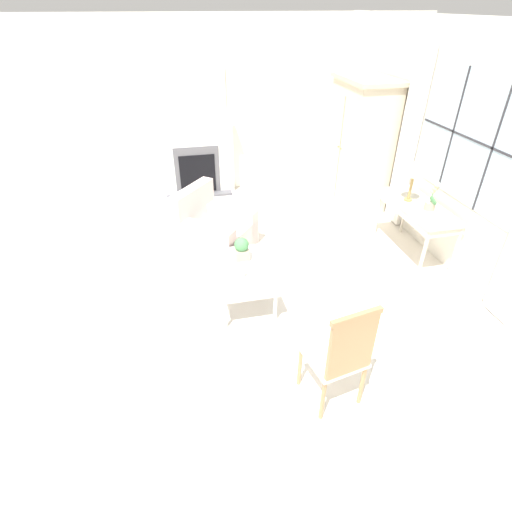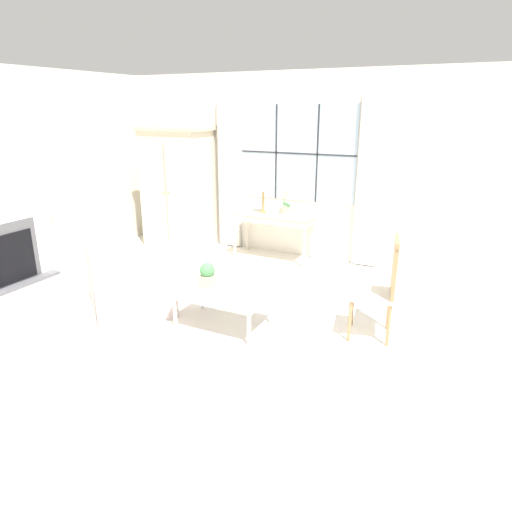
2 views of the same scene
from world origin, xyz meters
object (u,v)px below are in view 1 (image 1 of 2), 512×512
object	(u,v)px
potted_orchid	(432,199)
table_lamp	(415,169)
console_table	(418,211)
pillar_candle	(241,273)
coffee_table	(242,272)
armchair_upholstered	(214,232)
side_chair_wooden	(342,353)
armoire	(360,144)
fireplace	(196,154)
potted_plant_small	(242,248)

from	to	relation	value
potted_orchid	table_lamp	bearing A→B (deg)	-158.65
console_table	potted_orchid	bearing A→B (deg)	17.70
pillar_candle	coffee_table	bearing A→B (deg)	165.43
coffee_table	pillar_candle	size ratio (longest dim) A/B	7.11
table_lamp	armchair_upholstered	xyz separation A→B (m)	(-0.53, -2.51, -0.89)
table_lamp	side_chair_wooden	distance (m)	2.92
armchair_upholstered	table_lamp	bearing A→B (deg)	78.15
table_lamp	armchair_upholstered	bearing A→B (deg)	-101.85
armchair_upholstered	side_chair_wooden	xyz separation A→B (m)	(2.74, 0.68, 0.32)
potted_orchid	side_chair_wooden	distance (m)	2.74
armoire	pillar_candle	bearing A→B (deg)	-44.89
console_table	coffee_table	size ratio (longest dim) A/B	1.25
table_lamp	fireplace	bearing A→B (deg)	-134.88
table_lamp	armchair_upholstered	world-z (taller)	table_lamp
fireplace	armchair_upholstered	size ratio (longest dim) A/B	1.73
table_lamp	pillar_candle	size ratio (longest dim) A/B	3.91
fireplace	coffee_table	xyz separation A→B (m)	(3.18, 0.21, -0.34)
potted_plant_small	pillar_candle	world-z (taller)	potted_plant_small
armoire	armchair_upholstered	size ratio (longest dim) A/B	1.65
armoire	pillar_candle	size ratio (longest dim) A/B	14.21
console_table	pillar_candle	distance (m)	2.53
potted_orchid	pillar_candle	xyz separation A→B (m)	(0.50, -2.49, -0.40)
console_table	pillar_candle	world-z (taller)	console_table
potted_orchid	potted_plant_small	bearing A→B (deg)	-86.99
console_table	side_chair_wooden	bearing A→B (deg)	-42.60
fireplace	console_table	xyz separation A→B (m)	(2.69, 2.62, -0.06)
console_table	table_lamp	size ratio (longest dim) A/B	2.28
fireplace	table_lamp	size ratio (longest dim) A/B	3.80
coffee_table	side_chair_wooden	bearing A→B (deg)	18.03
armoire	potted_orchid	xyz separation A→B (m)	(1.89, 0.11, -0.12)
console_table	table_lamp	world-z (taller)	table_lamp
table_lamp	coffee_table	bearing A→B (deg)	-74.49
fireplace	side_chair_wooden	size ratio (longest dim) A/B	1.95
fireplace	pillar_candle	world-z (taller)	fireplace
table_lamp	pillar_candle	world-z (taller)	table_lamp
side_chair_wooden	armoire	bearing A→B (deg)	154.30
armoire	armchair_upholstered	world-z (taller)	armoire
potted_plant_small	pillar_candle	size ratio (longest dim) A/B	1.91
table_lamp	side_chair_wooden	bearing A→B (deg)	-39.42
potted_orchid	coffee_table	world-z (taller)	potted_orchid
coffee_table	pillar_candle	world-z (taller)	pillar_candle
fireplace	side_chair_wooden	xyz separation A→B (m)	(4.75, 0.72, -0.12)
potted_orchid	armoire	bearing A→B (deg)	-176.72
fireplace	pillar_candle	bearing A→B (deg)	2.93
potted_plant_small	armoire	bearing A→B (deg)	131.25
armoire	coffee_table	size ratio (longest dim) A/B	2.00
fireplace	pillar_candle	distance (m)	3.35
coffee_table	armchair_upholstered	bearing A→B (deg)	-171.59
armoire	armchair_upholstered	distance (m)	2.83
pillar_candle	armoire	bearing A→B (deg)	135.11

